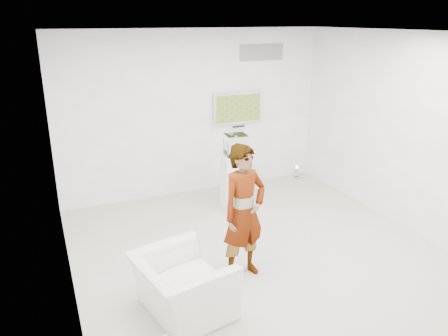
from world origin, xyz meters
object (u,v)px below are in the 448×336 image
Objects in this scene: floor_uplight at (297,172)px; pedestal at (236,182)px; person at (244,212)px; armchair at (182,286)px; tv at (238,108)px.

pedestal is at bearing -154.39° from floor_uplight.
person is 1.18m from armchair.
person is at bearing -132.78° from floor_uplight.
tv is 1.56m from pedestal.
person is 3.90m from floor_uplight.
tv is 0.96× the size of armchair.
armchair is 2.95m from pedestal.
pedestal is (1.75, 2.37, 0.15)m from armchair.
tv is at bearing -44.74° from armchair.
armchair is at bearing -137.72° from floor_uplight.
pedestal reaches higher than armchair.
tv is 1.94m from floor_uplight.
tv is 0.57× the size of person.
person is at bearing -77.03° from armchair.
person is 2.13m from pedestal.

